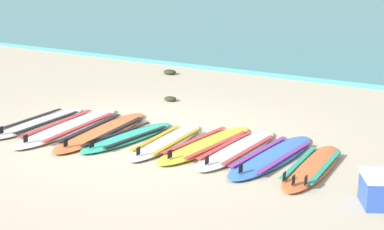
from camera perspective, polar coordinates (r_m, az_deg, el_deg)
name	(u,v)px	position (r m, az deg, el deg)	size (l,w,h in m)	color
ground_plane	(144,137)	(9.02, -4.72, -2.17)	(80.00, 80.00, 0.00)	#C1B599
surfboard_0	(39,123)	(9.95, -14.65, -0.73)	(0.61, 2.11, 0.18)	silver
surfboard_1	(68,127)	(9.59, -11.94, -1.15)	(0.86, 2.58, 0.18)	silver
surfboard_2	(102,131)	(9.26, -8.73, -1.59)	(0.87, 2.44, 0.18)	orange
surfboard_3	(128,137)	(8.93, -6.24, -2.14)	(0.67, 1.95, 0.18)	#2DB793
surfboard_4	(166,142)	(8.67, -2.54, -2.62)	(0.64, 1.99, 0.18)	white
surfboard_5	(206,144)	(8.54, 1.39, -2.88)	(0.73, 2.22, 0.18)	yellow
surfboard_6	(237,149)	(8.35, 4.42, -3.36)	(0.58, 2.13, 0.18)	white
surfboard_7	(272,156)	(8.12, 7.80, -4.01)	(0.68, 2.23, 0.18)	#3875CC
surfboard_8	(312,167)	(7.81, 11.56, -4.99)	(0.62, 1.98, 0.18)	orange
cooler_box	(376,189)	(6.88, 17.50, -6.89)	(0.49, 0.55, 0.38)	#2D51B2
seaweed_clump_near_shoreline	(170,99)	(11.19, -2.12, 1.59)	(0.25, 0.20, 0.09)	#2D381E
seaweed_clump_mid_sand	(170,72)	(13.68, -2.18, 4.20)	(0.31, 0.25, 0.11)	#2D381E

